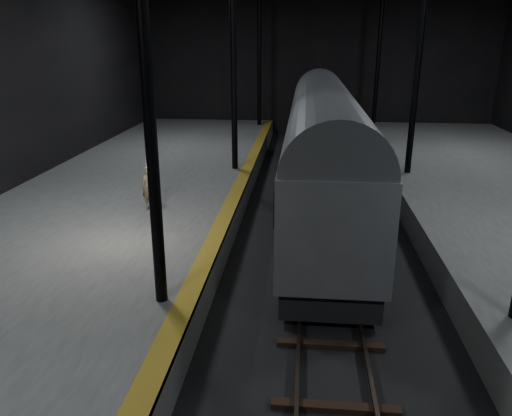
# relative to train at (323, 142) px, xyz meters

# --- Properties ---
(ground) EXTENTS (44.00, 44.00, 0.00)m
(ground) POSITION_rel_train_xyz_m (0.00, -5.60, -2.73)
(ground) COLOR black
(ground) RESTS_ON ground
(platform_left) EXTENTS (9.00, 43.80, 1.00)m
(platform_left) POSITION_rel_train_xyz_m (-7.50, -5.60, -2.23)
(platform_left) COLOR #50504D
(platform_left) RESTS_ON ground
(tactile_strip) EXTENTS (0.50, 43.80, 0.01)m
(tactile_strip) POSITION_rel_train_xyz_m (-3.25, -5.60, -1.72)
(tactile_strip) COLOR olive
(tactile_strip) RESTS_ON platform_left
(track) EXTENTS (2.40, 43.00, 0.24)m
(track) POSITION_rel_train_xyz_m (0.00, -5.60, -2.66)
(track) COLOR #3F3328
(track) RESTS_ON ground
(train) EXTENTS (2.74, 18.28, 4.89)m
(train) POSITION_rel_train_xyz_m (0.00, 0.00, 0.00)
(train) COLOR #A0A2A7
(train) RESTS_ON ground
(woman) EXTENTS (0.63, 0.49, 1.54)m
(woman) POSITION_rel_train_xyz_m (-5.88, -3.60, -0.95)
(woman) COLOR #8E7757
(woman) RESTS_ON platform_left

